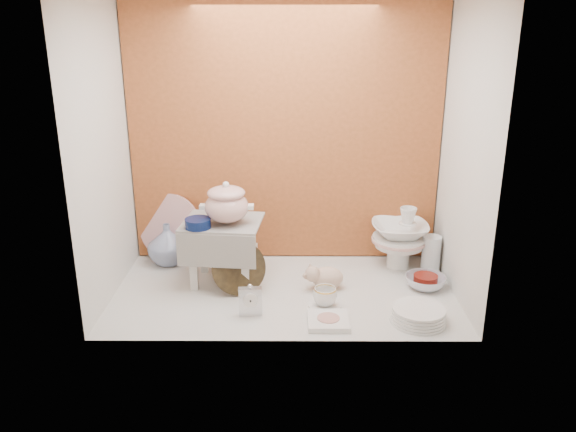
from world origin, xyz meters
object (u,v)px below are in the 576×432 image
soup_tureen (227,203)px  porcelain_tower (399,237)px  floral_platter (170,227)px  blue_white_vase (168,244)px  mantel_clock (250,300)px  crystal_bowl (425,282)px  step_stool (224,252)px  dinner_plate_stack (418,315)px  gold_rim_teacup (325,296)px  plush_pig (327,277)px

soup_tureen → porcelain_tower: size_ratio=0.74×
floral_platter → blue_white_vase: (-0.00, -0.07, -0.08)m
mantel_clock → crystal_bowl: mantel_clock is taller
step_stool → floral_platter: (-0.35, 0.32, 0.02)m
blue_white_vase → soup_tureen: bearing=-35.8°
step_stool → dinner_plate_stack: (0.98, -0.45, -0.14)m
gold_rim_teacup → porcelain_tower: bearing=47.9°
soup_tureen → porcelain_tower: bearing=13.9°
gold_rim_teacup → crystal_bowl: (0.55, 0.22, -0.03)m
floral_platter → dinner_plate_stack: size_ratio=1.51×
plush_pig → blue_white_vase: bearing=168.0°
step_stool → soup_tureen: (0.03, -0.04, 0.29)m
dinner_plate_stack → crystal_bowl: (0.11, 0.37, -0.00)m
plush_pig → gold_rim_teacup: size_ratio=1.83×
soup_tureen → mantel_clock: bearing=-68.2°
mantel_clock → blue_white_vase: bearing=124.1°
mantel_clock → floral_platter: bearing=120.8°
floral_platter → plush_pig: (0.92, -0.40, -0.14)m
floral_platter → porcelain_tower: size_ratio=1.10×
step_stool → mantel_clock: step_stool is taller
crystal_bowl → dinner_plate_stack: bearing=-107.2°
gold_rim_teacup → crystal_bowl: bearing=21.8°
step_stool → porcelain_tower: 1.02m
step_stool → porcelain_tower: size_ratio=1.12×
floral_platter → blue_white_vase: bearing=-93.7°
step_stool → crystal_bowl: size_ratio=1.91×
plush_pig → dinner_plate_stack: size_ratio=0.82×
step_stool → blue_white_vase: step_stool is taller
soup_tureen → mantel_clock: 0.54m
dinner_plate_stack → crystal_bowl: dinner_plate_stack is taller
dinner_plate_stack → crystal_bowl: 0.39m
blue_white_vase → mantel_clock: size_ratio=1.49×
dinner_plate_stack → porcelain_tower: bearing=88.7°
step_stool → gold_rim_teacup: bearing=-23.5°
blue_white_vase → plush_pig: 0.98m
blue_white_vase → plush_pig: (0.92, -0.33, -0.06)m
step_stool → blue_white_vase: (-0.36, 0.24, -0.05)m
soup_tureen → porcelain_tower: 1.03m
step_stool → soup_tureen: size_ratio=1.52×
mantel_clock → dinner_plate_stack: mantel_clock is taller
soup_tureen → crystal_bowl: size_ratio=1.25×
floral_platter → porcelain_tower: (1.35, -0.11, -0.02)m
crystal_bowl → soup_tureen: bearing=177.7°
blue_white_vase → dinner_plate_stack: bearing=-27.4°
soup_tureen → floral_platter: soup_tureen is taller
soup_tureen → mantel_clock: soup_tureen is taller
floral_platter → crystal_bowl: (1.45, -0.39, -0.17)m
plush_pig → crystal_bowl: plush_pig is taller
step_stool → mantel_clock: size_ratio=2.49×
plush_pig → gold_rim_teacup: (-0.02, -0.21, -0.01)m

